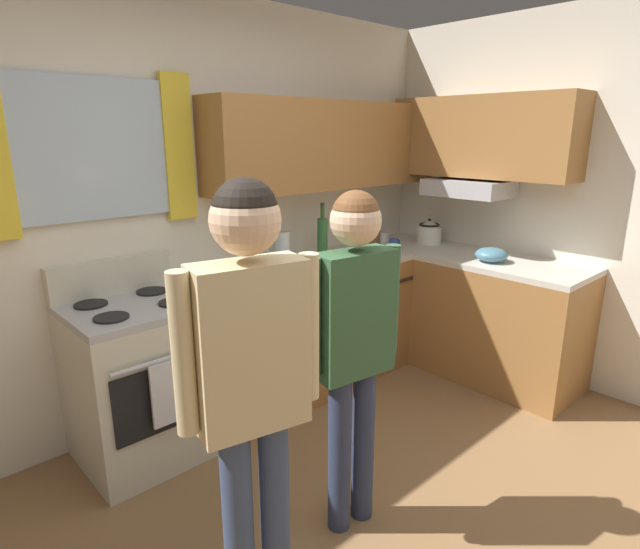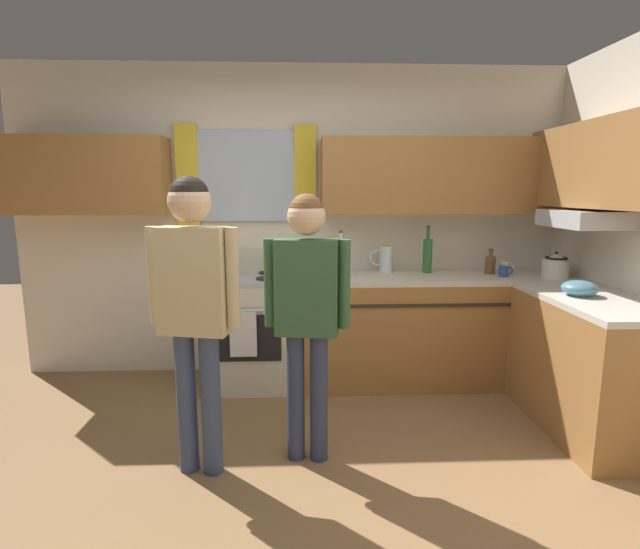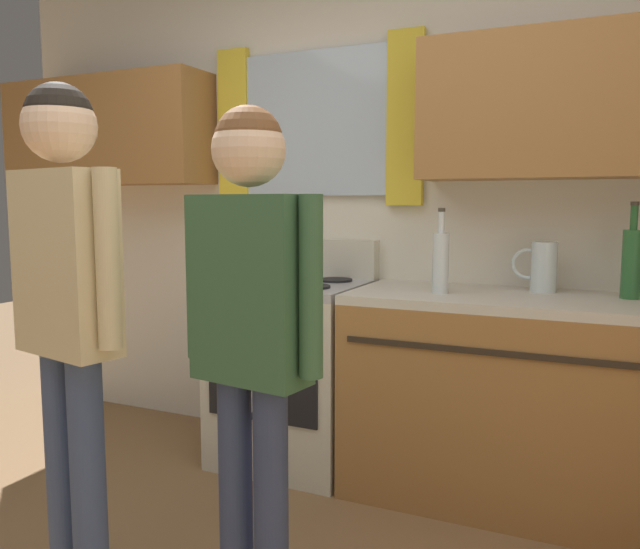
{
  "view_description": "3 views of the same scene",
  "coord_description": "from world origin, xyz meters",
  "views": [
    {
      "loc": [
        -1.39,
        -1.03,
        1.78
      ],
      "look_at": [
        0.45,
        0.94,
        1.03
      ],
      "focal_mm": 28.82,
      "sensor_mm": 36.0,
      "label": 1
    },
    {
      "loc": [
        0.07,
        -2.28,
        1.58
      ],
      "look_at": [
        0.2,
        0.78,
        1.04
      ],
      "focal_mm": 27.04,
      "sensor_mm": 36.0,
      "label": 2
    },
    {
      "loc": [
        1.05,
        -1.19,
        1.29
      ],
      "look_at": [
        0.18,
        0.71,
        1.05
      ],
      "focal_mm": 35.39,
      "sensor_mm": 36.0,
      "label": 3
    }
  ],
  "objects": [
    {
      "name": "stove_oven",
      "position": [
        -0.35,
        1.54,
        0.47
      ],
      "size": [
        0.68,
        0.67,
        1.1
      ],
      "color": "beige",
      "rests_on": "ground"
    },
    {
      "name": "adult_left",
      "position": [
        -0.49,
        0.26,
        1.04
      ],
      "size": [
        0.5,
        0.23,
        1.65
      ],
      "color": "#38476B",
      "rests_on": "ground"
    },
    {
      "name": "ground_plane",
      "position": [
        0.0,
        0.0,
        0.0
      ],
      "size": [
        12.0,
        12.0,
        0.0
      ],
      "primitive_type": "plane",
      "color": "olive"
    },
    {
      "name": "bottle_tall_clear",
      "position": [
        0.4,
        1.48,
        1.04
      ],
      "size": [
        0.07,
        0.07,
        0.37
      ],
      "color": "silver",
      "rests_on": "kitchen_counter_run"
    },
    {
      "name": "stovetop_kettle",
      "position": [
        2.1,
        1.39,
        1.0
      ],
      "size": [
        0.27,
        0.2,
        0.21
      ],
      "color": "silver",
      "rests_on": "kitchen_counter_run"
    },
    {
      "name": "mixing_bowl",
      "position": [
        1.9,
        0.72,
        0.95
      ],
      "size": [
        0.22,
        0.22,
        0.1
      ],
      "color": "teal",
      "rests_on": "kitchen_counter_run"
    },
    {
      "name": "mug_ceramic_white",
      "position": [
        1.79,
        1.63,
        0.95
      ],
      "size": [
        0.13,
        0.08,
        0.09
      ],
      "color": "white",
      "rests_on": "kitchen_counter_run"
    },
    {
      "name": "back_wall_unit",
      "position": [
        0.04,
        1.83,
        1.44
      ],
      "size": [
        4.6,
        0.42,
        2.6
      ],
      "color": "silver",
      "rests_on": "ground"
    },
    {
      "name": "bottle_wine_green",
      "position": [
        1.14,
        1.65,
        1.05
      ],
      "size": [
        0.08,
        0.08,
        0.39
      ],
      "color": "#2D6633",
      "rests_on": "kitchen_counter_run"
    },
    {
      "name": "kitchen_counter_run",
      "position": [
        1.43,
        1.24,
        0.45
      ],
      "size": [
        2.29,
        1.77,
        0.9
      ],
      "color": "#9E6B38",
      "rests_on": "ground"
    },
    {
      "name": "water_pitcher",
      "position": [
        0.79,
        1.7,
        1.01
      ],
      "size": [
        0.19,
        0.11,
        0.22
      ],
      "color": "silver",
      "rests_on": "kitchen_counter_run"
    },
    {
      "name": "bottle_squat_brown",
      "position": [
        1.65,
        1.59,
        0.98
      ],
      "size": [
        0.08,
        0.08,
        0.21
      ],
      "color": "brown",
      "rests_on": "kitchen_counter_run"
    },
    {
      "name": "mug_cobalt_blue",
      "position": [
        1.7,
        1.43,
        0.94
      ],
      "size": [
        0.11,
        0.07,
        0.08
      ],
      "color": "#2D479E",
      "rests_on": "kitchen_counter_run"
    },
    {
      "name": "adult_in_plaid",
      "position": [
        0.11,
        0.37,
        0.98
      ],
      "size": [
        0.48,
        0.21,
        1.56
      ],
      "color": "#2D3856",
      "rests_on": "ground"
    }
  ]
}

